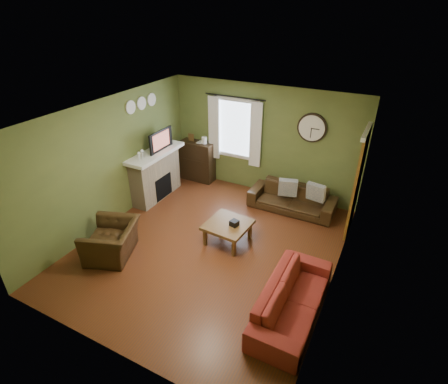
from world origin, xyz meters
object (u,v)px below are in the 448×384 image
at_px(sofa_brown, 292,198).
at_px(armchair, 112,241).
at_px(sofa_red, 292,299).
at_px(bookshelf, 198,161).
at_px(coffee_table, 228,233).

xyz_separation_m(sofa_brown, armchair, (-2.47, -3.08, 0.04)).
bearing_deg(armchair, sofa_red, 71.73).
relative_size(bookshelf, sofa_red, 0.53).
xyz_separation_m(sofa_brown, coffee_table, (-0.74, -1.74, -0.06)).
bearing_deg(bookshelf, coffee_table, -47.17).
height_order(sofa_brown, sofa_red, sofa_red).
relative_size(sofa_brown, coffee_table, 2.38).
distance_m(sofa_brown, coffee_table, 1.90).
distance_m(sofa_red, coffee_table, 2.03).
distance_m(bookshelf, sofa_brown, 2.70).
xyz_separation_m(bookshelf, armchair, (0.20, -3.41, -0.20)).
xyz_separation_m(bookshelf, coffee_table, (1.93, -2.08, -0.31)).
bearing_deg(coffee_table, armchair, -142.31).
bearing_deg(coffee_table, bookshelf, 132.83).
relative_size(sofa_red, coffee_table, 2.45).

